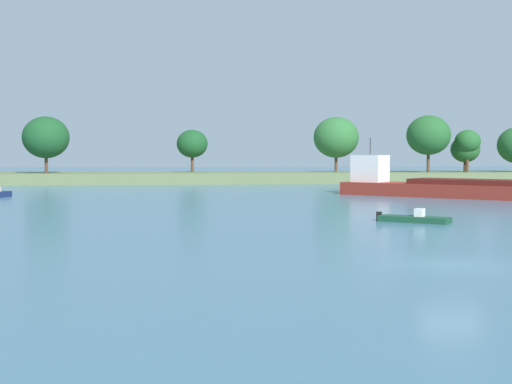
# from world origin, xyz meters

# --- Properties ---
(ground_plane) EXTENTS (400.00, 400.00, 0.00)m
(ground_plane) POSITION_xyz_m (0.00, 0.00, 0.00)
(ground_plane) COLOR teal
(treeline_island) EXTENTS (82.58, 12.55, 9.73)m
(treeline_island) POSITION_xyz_m (7.14, 79.41, 3.07)
(treeline_island) COLOR #66754C
(treeline_island) RESTS_ON ground
(small_motorboat) EXTENTS (4.32, 3.76, 0.87)m
(small_motorboat) POSITION_xyz_m (4.22, 17.51, 0.22)
(small_motorboat) COLOR #19472D
(small_motorboat) RESTS_ON ground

